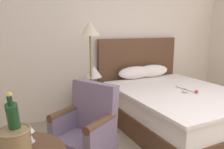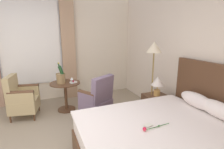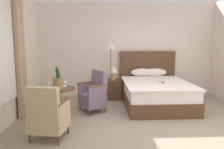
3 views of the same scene
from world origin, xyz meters
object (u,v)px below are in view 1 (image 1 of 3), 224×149
nightstand (95,106)px  armchair_by_window (86,133)px  bedside_lamp (94,74)px  champagne_bucket (15,141)px  wine_glass_near_bucket (29,129)px  bed (171,105)px  snack_plate (20,140)px  floor_lamp_brass (90,42)px

nightstand → armchair_by_window: 1.24m
bedside_lamp → champagne_bucket: (-1.23, -1.76, 0.00)m
bedside_lamp → wine_glass_near_bucket: (-1.13, -1.53, -0.04)m
bed → snack_plate: (-2.25, -0.83, 0.33)m
bedside_lamp → floor_lamp_brass: (-0.08, -0.07, 0.52)m
bed → nightstand: bearing=147.9°
nightstand → armchair_by_window: size_ratio=0.57×
nightstand → snack_plate: snack_plate is taller
bed → champagne_bucket: bearing=-154.3°
bed → champagne_bucket: (-2.29, -1.10, 0.47)m
floor_lamp_brass → snack_plate: floor_lamp_brass is taller
bed → armchair_by_window: bearing=-164.0°
nightstand → floor_lamp_brass: size_ratio=0.34×
bedside_lamp → wine_glass_near_bucket: size_ratio=2.76×
bed → bedside_lamp: 1.33m
bed → champagne_bucket: size_ratio=4.45×
bed → bedside_lamp: bearing=147.9°
armchair_by_window → floor_lamp_brass: bearing=66.7°
nightstand → wine_glass_near_bucket: size_ratio=3.82×
floor_lamp_brass → nightstand: bearing=41.8°
bedside_lamp → floor_lamp_brass: size_ratio=0.24×
bedside_lamp → snack_plate: (-1.20, -1.49, -0.14)m
wine_glass_near_bucket → armchair_by_window: 0.82m
bedside_lamp → armchair_by_window: size_ratio=0.41×
champagne_bucket → wine_glass_near_bucket: bearing=65.1°
floor_lamp_brass → armchair_by_window: 1.46m
floor_lamp_brass → wine_glass_near_bucket: floor_lamp_brass is taller
nightstand → snack_plate: size_ratio=3.01×
wine_glass_near_bucket → snack_plate: size_ratio=0.79×
bedside_lamp → armchair_by_window: (-0.53, -1.12, -0.40)m
nightstand → bedside_lamp: bearing=180.0°
floor_lamp_brass → wine_glass_near_bucket: 1.89m
bed → nightstand: bed is taller
snack_plate → bed: bearing=20.2°
champagne_bucket → bedside_lamp: bearing=55.0°
nightstand → floor_lamp_brass: (-0.08, -0.07, 1.07)m
bed → nightstand: (-1.05, 0.66, -0.08)m
bedside_lamp → snack_plate: bedside_lamp is taller
bed → floor_lamp_brass: floor_lamp_brass is taller
champagne_bucket → wine_glass_near_bucket: (0.11, 0.23, -0.04)m
champagne_bucket → wine_glass_near_bucket: 0.25m
floor_lamp_brass → bedside_lamp: bearing=41.8°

